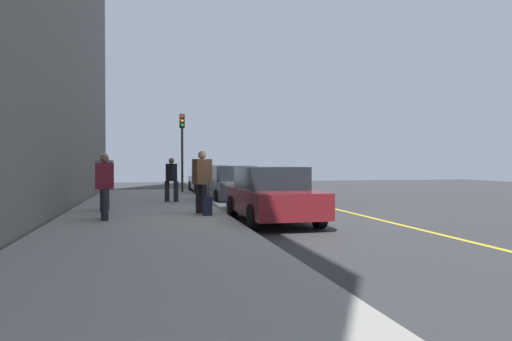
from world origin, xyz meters
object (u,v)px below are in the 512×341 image
object	(u,v)px
pedestrian_black_coat	(171,178)
rolling_suitcase	(208,205)
parked_car_silver	(210,180)
pedestrian_burgundy_coat	(105,185)
parked_car_maroon	(271,194)
pedestrian_brown_coat	(202,180)
parked_car_charcoal	(232,185)
traffic_light_pole	(182,139)
pedestrian_grey_coat	(105,180)

from	to	relation	value
pedestrian_black_coat	rolling_suitcase	size ratio (longest dim) A/B	1.85
parked_car_silver	pedestrian_burgundy_coat	distance (m)	12.20
parked_car_maroon	pedestrian_brown_coat	xyz separation A→B (m)	(-1.20, -1.75, 0.36)
pedestrian_burgundy_coat	rolling_suitcase	size ratio (longest dim) A/B	1.88
parked_car_silver	pedestrian_burgundy_coat	world-z (taller)	pedestrian_burgundy_coat
parked_car_charcoal	traffic_light_pole	distance (m)	6.17
pedestrian_black_coat	rolling_suitcase	xyz separation A→B (m)	(4.87, 0.76, -0.62)
parked_car_charcoal	parked_car_maroon	distance (m)	6.03
parked_car_charcoal	pedestrian_burgundy_coat	world-z (taller)	pedestrian_burgundy_coat
parked_car_maroon	pedestrian_burgundy_coat	size ratio (longest dim) A/B	2.57
rolling_suitcase	pedestrian_grey_coat	bearing A→B (deg)	-122.47
parked_car_silver	pedestrian_brown_coat	distance (m)	10.71
parked_car_silver	pedestrian_brown_coat	world-z (taller)	pedestrian_brown_coat
pedestrian_brown_coat	pedestrian_black_coat	distance (m)	4.49
parked_car_silver	pedestrian_brown_coat	xyz separation A→B (m)	(10.58, -1.61, 0.36)
parked_car_charcoal	pedestrian_black_coat	xyz separation A→B (m)	(0.39, -2.42, 0.28)
parked_car_maroon	traffic_light_pole	bearing A→B (deg)	-172.27
pedestrian_black_coat	pedestrian_grey_coat	size ratio (longest dim) A/B	0.93
rolling_suitcase	parked_car_maroon	bearing A→B (deg)	64.68
parked_car_silver	pedestrian_grey_coat	bearing A→B (deg)	-25.83
parked_car_silver	pedestrian_black_coat	distance (m)	6.55
pedestrian_burgundy_coat	pedestrian_brown_coat	bearing A→B (deg)	108.33
traffic_light_pole	pedestrian_black_coat	bearing A→B (deg)	-7.97
pedestrian_burgundy_coat	traffic_light_pole	size ratio (longest dim) A/B	0.42
parked_car_charcoal	traffic_light_pole	xyz separation A→B (m)	(-5.57, -1.59, 2.11)
traffic_light_pole	rolling_suitcase	world-z (taller)	traffic_light_pole
parked_car_charcoal	pedestrian_grey_coat	distance (m)	5.71
parked_car_silver	pedestrian_grey_coat	distance (m)	10.17
pedestrian_brown_coat	parked_car_charcoal	bearing A→B (deg)	159.94
pedestrian_brown_coat	pedestrian_grey_coat	distance (m)	3.16
parked_car_maroon	pedestrian_burgundy_coat	bearing A→B (deg)	-94.45
parked_car_silver	parked_car_charcoal	world-z (taller)	same
pedestrian_burgundy_coat	pedestrian_brown_coat	distance (m)	2.75
parked_car_maroon	pedestrian_brown_coat	distance (m)	2.16
parked_car_charcoal	pedestrian_burgundy_coat	bearing A→B (deg)	-37.54
pedestrian_burgundy_coat	rolling_suitcase	distance (m)	2.82
traffic_light_pole	pedestrian_grey_coat	bearing A→B (deg)	-18.46
rolling_suitcase	pedestrian_black_coat	bearing A→B (deg)	-171.09
parked_car_maroon	rolling_suitcase	size ratio (longest dim) A/B	4.83
parked_car_maroon	pedestrian_black_coat	xyz separation A→B (m)	(-5.65, -2.41, 0.28)
pedestrian_brown_coat	pedestrian_black_coat	world-z (taller)	pedestrian_brown_coat
parked_car_maroon	pedestrian_black_coat	size ratio (longest dim) A/B	2.61
pedestrian_grey_coat	traffic_light_pole	xyz separation A→B (m)	(-8.97, 2.99, 1.77)
parked_car_silver	pedestrian_grey_coat	world-z (taller)	pedestrian_grey_coat
traffic_light_pole	rolling_suitcase	bearing A→B (deg)	-0.38
parked_car_charcoal	pedestrian_brown_coat	distance (m)	5.15
parked_car_charcoal	pedestrian_black_coat	bearing A→B (deg)	-80.97
pedestrian_burgundy_coat	pedestrian_black_coat	bearing A→B (deg)	159.80
pedestrian_burgundy_coat	pedestrian_brown_coat	size ratio (longest dim) A/B	0.93
pedestrian_burgundy_coat	traffic_light_pole	bearing A→B (deg)	166.11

